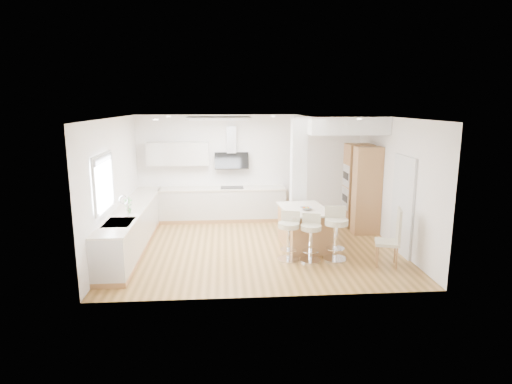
{
  "coord_description": "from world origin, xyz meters",
  "views": [
    {
      "loc": [
        -0.7,
        -8.93,
        3.09
      ],
      "look_at": [
        0.0,
        0.4,
        1.15
      ],
      "focal_mm": 30.0,
      "sensor_mm": 36.0,
      "label": 1
    }
  ],
  "objects": [
    {
      "name": "soffit",
      "position": [
        2.1,
        1.4,
        2.6
      ],
      "size": [
        1.78,
        2.2,
        0.4
      ],
      "color": "white",
      "rests_on": "ground"
    },
    {
      "name": "ground",
      "position": [
        0.0,
        0.0,
        0.0
      ],
      "size": [
        6.0,
        6.0,
        0.0
      ],
      "primitive_type": "plane",
      "color": "#B08041",
      "rests_on": "ground"
    },
    {
      "name": "pillar",
      "position": [
        1.05,
        0.95,
        1.4
      ],
      "size": [
        0.35,
        0.35,
        2.8
      ],
      "color": "silver",
      "rests_on": "ground"
    },
    {
      "name": "peninsula",
      "position": [
        1.02,
        -0.03,
        0.43
      ],
      "size": [
        1.07,
        1.5,
        0.93
      ],
      "rotation": [
        0.0,
        0.0,
        0.1
      ],
      "color": "#B4814D",
      "rests_on": "ground"
    },
    {
      "name": "counter_left",
      "position": [
        -2.7,
        0.23,
        0.46
      ],
      "size": [
        0.63,
        4.5,
        1.35
      ],
      "color": "#B4814D",
      "rests_on": "ground"
    },
    {
      "name": "counter_back",
      "position": [
        -0.91,
        2.22,
        0.7
      ],
      "size": [
        3.62,
        0.63,
        2.5
      ],
      "color": "#B4814D",
      "rests_on": "ground"
    },
    {
      "name": "dining_chair",
      "position": [
        2.51,
        -1.31,
        0.61
      ],
      "size": [
        0.55,
        0.55,
        1.14
      ],
      "rotation": [
        0.0,
        0.0,
        -0.29
      ],
      "color": "beige",
      "rests_on": "ground"
    },
    {
      "name": "oven_column",
      "position": [
        2.68,
        1.23,
        1.05
      ],
      "size": [
        0.63,
        1.21,
        2.1
      ],
      "color": "#B4814D",
      "rests_on": "ground"
    },
    {
      "name": "skylight",
      "position": [
        -0.79,
        0.6,
        2.77
      ],
      "size": [
        4.1,
        2.1,
        0.06
      ],
      "color": "silver",
      "rests_on": "ground"
    },
    {
      "name": "bar_stool_b",
      "position": [
        0.99,
        -0.93,
        0.53
      ],
      "size": [
        0.51,
        0.51,
        0.95
      ],
      "rotation": [
        0.0,
        0.0,
        -0.24
      ],
      "color": "silver",
      "rests_on": "ground"
    },
    {
      "name": "bar_stool_c",
      "position": [
        1.5,
        -0.9,
        0.6
      ],
      "size": [
        0.52,
        0.52,
        1.07
      ],
      "rotation": [
        0.0,
        0.0,
        -0.08
      ],
      "color": "silver",
      "rests_on": "ground"
    },
    {
      "name": "ceiling",
      "position": [
        0.0,
        0.0,
        0.0
      ],
      "size": [
        6.0,
        5.0,
        0.02
      ],
      "primitive_type": "cube",
      "color": "white",
      "rests_on": "ground"
    },
    {
      "name": "window_left",
      "position": [
        -2.96,
        -0.9,
        1.69
      ],
      "size": [
        0.06,
        1.28,
        1.07
      ],
      "color": "white",
      "rests_on": "ground"
    },
    {
      "name": "wall_back",
      "position": [
        0.0,
        2.5,
        1.4
      ],
      "size": [
        6.0,
        0.04,
        2.8
      ],
      "primitive_type": "cube",
      "color": "white",
      "rests_on": "ground"
    },
    {
      "name": "doorway_right",
      "position": [
        2.97,
        -0.6,
        1.0
      ],
      "size": [
        0.05,
        1.0,
        2.1
      ],
      "color": "#4A413A",
      "rests_on": "ground"
    },
    {
      "name": "wall_right",
      "position": [
        3.0,
        0.0,
        1.4
      ],
      "size": [
        0.04,
        5.0,
        2.8
      ],
      "primitive_type": "cube",
      "color": "white",
      "rests_on": "ground"
    },
    {
      "name": "wall_left",
      "position": [
        -3.0,
        0.0,
        1.4
      ],
      "size": [
        0.04,
        5.0,
        2.8
      ],
      "primitive_type": "cube",
      "color": "white",
      "rests_on": "ground"
    },
    {
      "name": "bar_stool_a",
      "position": [
        0.57,
        -0.83,
        0.55
      ],
      "size": [
        0.57,
        0.57,
        0.98
      ],
      "rotation": [
        0.0,
        0.0,
        -0.37
      ],
      "color": "silver",
      "rests_on": "ground"
    }
  ]
}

